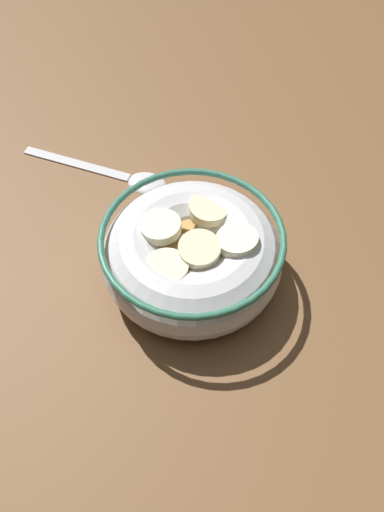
{
  "coord_description": "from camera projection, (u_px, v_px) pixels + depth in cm",
  "views": [
    {
      "loc": [
        27.37,
        -12.83,
        44.71
      ],
      "look_at": [
        0.0,
        0.0,
        3.0
      ],
      "focal_mm": 41.44,
      "sensor_mm": 36.0,
      "label": 1
    }
  ],
  "objects": [
    {
      "name": "ground_plane",
      "position": [
        192.0,
        281.0,
        0.55
      ],
      "size": [
        136.82,
        136.82,
        2.0
      ],
      "primitive_type": "cube",
      "color": "brown"
    },
    {
      "name": "cereal_bowl",
      "position": [
        192.0,
        254.0,
        0.51
      ],
      "size": [
        15.92,
        15.92,
        6.5
      ],
      "color": "silver",
      "rests_on": "ground_plane"
    },
    {
      "name": "spoon",
      "position": [
        125.0,
        175.0,
        0.61
      ],
      "size": [
        12.86,
        12.8,
        0.8
      ],
      "color": "silver",
      "rests_on": "ground_plane"
    }
  ]
}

